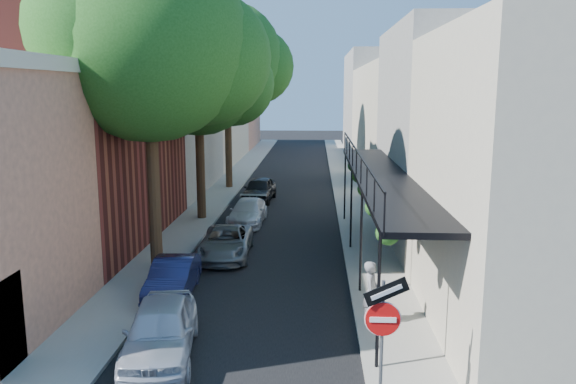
# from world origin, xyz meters

# --- Properties ---
(road_surface) EXTENTS (6.00, 64.00, 0.01)m
(road_surface) POSITION_xyz_m (0.00, 30.00, 0.01)
(road_surface) COLOR black
(road_surface) RESTS_ON ground
(sidewalk_left) EXTENTS (2.00, 64.00, 0.12)m
(sidewalk_left) POSITION_xyz_m (-4.00, 30.00, 0.06)
(sidewalk_left) COLOR gray
(sidewalk_left) RESTS_ON ground
(sidewalk_right) EXTENTS (2.00, 64.00, 0.12)m
(sidewalk_right) POSITION_xyz_m (4.00, 30.00, 0.06)
(sidewalk_right) COLOR gray
(sidewalk_right) RESTS_ON ground
(buildings_left) EXTENTS (10.10, 59.10, 12.00)m
(buildings_left) POSITION_xyz_m (-9.30, 28.76, 4.94)
(buildings_left) COLOR tan
(buildings_left) RESTS_ON ground
(buildings_right) EXTENTS (9.80, 55.00, 10.00)m
(buildings_right) POSITION_xyz_m (8.99, 29.49, 4.42)
(buildings_right) COLOR #B3A994
(buildings_right) RESTS_ON ground
(sign_post) EXTENTS (0.89, 0.17, 2.99)m
(sign_post) POSITION_xyz_m (3.16, 0.97, 2.04)
(sign_post) COLOR #595B60
(sign_post) RESTS_ON ground
(oak_near) EXTENTS (7.48, 6.80, 11.42)m
(oak_near) POSITION_xyz_m (-3.37, 10.26, 7.88)
(oak_near) COLOR #382816
(oak_near) RESTS_ON ground
(oak_mid) EXTENTS (6.60, 6.00, 10.20)m
(oak_mid) POSITION_xyz_m (-3.42, 18.23, 7.06)
(oak_mid) COLOR #382816
(oak_mid) RESTS_ON ground
(oak_far) EXTENTS (7.70, 7.00, 11.90)m
(oak_far) POSITION_xyz_m (-3.35, 27.27, 8.26)
(oak_far) COLOR #382816
(oak_far) RESTS_ON ground
(parked_car_a) EXTENTS (2.17, 4.23, 1.38)m
(parked_car_a) POSITION_xyz_m (-1.86, 3.48, 0.69)
(parked_car_a) COLOR #B3B9C7
(parked_car_a) RESTS_ON ground
(parked_car_b) EXTENTS (1.38, 3.60, 1.17)m
(parked_car_b) POSITION_xyz_m (-2.60, 7.58, 0.58)
(parked_car_b) COLOR #151A44
(parked_car_b) RESTS_ON ground
(parked_car_c) EXTENTS (2.05, 4.20, 1.15)m
(parked_car_c) POSITION_xyz_m (-1.59, 11.79, 0.57)
(parked_car_c) COLOR slate
(parked_car_c) RESTS_ON ground
(parked_car_d) EXTENTS (1.76, 4.04, 1.16)m
(parked_car_d) POSITION_xyz_m (-1.40, 17.30, 0.58)
(parked_car_d) COLOR silver
(parked_car_d) RESTS_ON ground
(parked_car_e) EXTENTS (1.93, 4.15, 1.38)m
(parked_car_e) POSITION_xyz_m (-1.40, 22.91, 0.69)
(parked_car_e) COLOR black
(parked_car_e) RESTS_ON ground
(pedestrian) EXTENTS (0.54, 0.70, 1.73)m
(pedestrian) POSITION_xyz_m (3.40, 5.52, 0.99)
(pedestrian) COLOR gray
(pedestrian) RESTS_ON sidewalk_right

